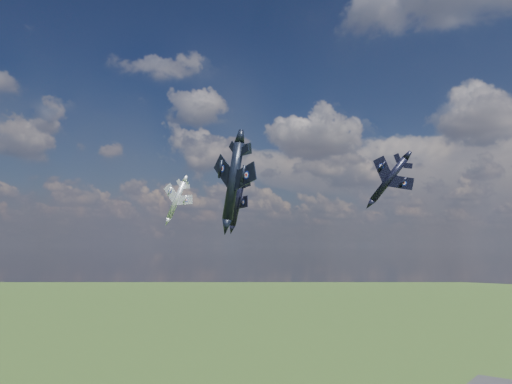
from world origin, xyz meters
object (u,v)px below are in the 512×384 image
Objects in this scene: jet_right_navy at (233,181)px; jet_left_silver at (177,200)px; jet_high_navy at (389,179)px; jet_lead_navy at (237,203)px.

jet_left_silver is (-39.81, 27.38, 1.64)m from jet_right_navy.
jet_right_navy is 1.09× the size of jet_high_navy.
jet_right_navy is 48.34m from jet_left_silver.
jet_high_navy is (7.14, 36.97, 3.55)m from jet_right_navy.
jet_high_navy is at bearing 53.37° from jet_lead_navy.
jet_left_silver is at bearing -173.65° from jet_high_navy.
jet_high_navy is at bearing -0.76° from jet_left_silver.
jet_high_navy is 47.95m from jet_left_silver.
jet_right_navy is at bearing -46.82° from jet_left_silver.
jet_high_navy reaches higher than jet_lead_navy.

